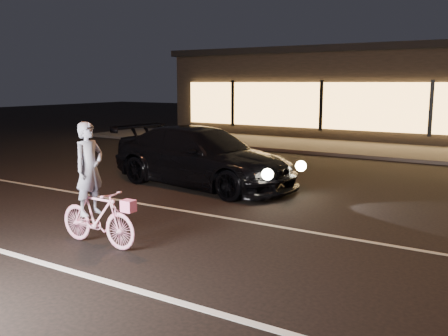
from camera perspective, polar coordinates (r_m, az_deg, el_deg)
The scene contains 6 objects.
ground at distance 7.39m, azimuth 1.41°, elevation -10.82°, with size 90.00×90.00×0.00m, color black.
lane_stripe_near at distance 6.24m, azimuth -5.88°, elevation -14.84°, with size 60.00×0.12×0.01m, color silver.
lane_stripe_far at distance 9.08m, azimuth 7.92°, elevation -6.93°, with size 60.00×0.10×0.01m, color gray.
sidewalk at distance 19.44m, azimuth 21.38°, elevation 1.59°, with size 30.00×4.00×0.12m, color #383533.
cyclist at distance 8.24m, azimuth -14.51°, elevation -3.81°, with size 1.58×0.54×1.99m.
sedan at distance 12.58m, azimuth -2.49°, elevation 1.28°, with size 5.35×2.73×1.49m.
Camera 1 is at (3.52, -5.95, 2.60)m, focal length 40.00 mm.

